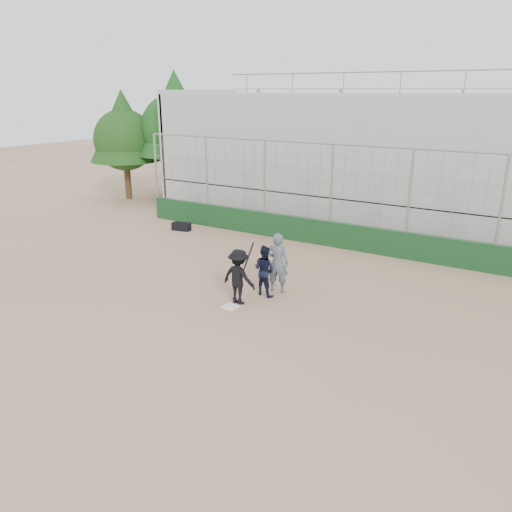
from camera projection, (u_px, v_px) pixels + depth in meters
The scene contains 10 objects.
ground at pixel (231, 307), 14.33m from camera, with size 90.00×90.00×0.00m, color #846048.
home_plate at pixel (231, 307), 14.33m from camera, with size 0.44×0.44×0.02m, color white.
backstop at pixel (330, 222), 19.70m from camera, with size 18.10×0.25×4.04m.
bleachers at pixel (375, 158), 23.09m from camera, with size 20.25×6.70×6.98m.
tree_left at pixel (176, 120), 27.29m from camera, with size 4.48×4.48×7.00m.
tree_right at pixel (124, 132), 27.51m from camera, with size 3.84×3.84×6.00m.
batter_at_plate at pixel (239, 277), 14.33m from camera, with size 1.09×0.77×1.81m.
catcher_crouched at pixel (264, 278), 15.02m from camera, with size 0.88×0.76×1.08m.
umpire at pixel (277, 266), 15.18m from camera, with size 0.68×0.45×1.69m, color #4D5661.
equipment_bag at pixel (181, 226), 22.13m from camera, with size 0.87×0.51×0.39m.
Camera 1 is at (7.47, -10.83, 5.92)m, focal length 35.00 mm.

